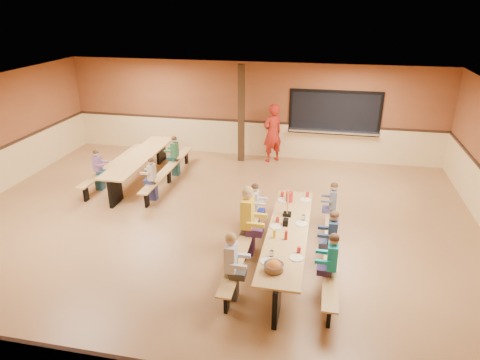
# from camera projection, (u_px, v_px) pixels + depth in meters

# --- Properties ---
(ground) EXTENTS (12.00, 12.00, 0.00)m
(ground) POSITION_uv_depth(u_px,v_px,m) (211.00, 227.00, 9.66)
(ground) COLOR brown
(ground) RESTS_ON ground
(room_envelope) EXTENTS (12.04, 10.04, 3.02)m
(room_envelope) POSITION_uv_depth(u_px,v_px,m) (210.00, 200.00, 9.39)
(room_envelope) COLOR brown
(room_envelope) RESTS_ON ground
(kitchen_pass_through) EXTENTS (2.78, 0.28, 1.38)m
(kitchen_pass_through) POSITION_uv_depth(u_px,v_px,m) (334.00, 115.00, 13.06)
(kitchen_pass_through) COLOR black
(kitchen_pass_through) RESTS_ON ground
(structural_post) EXTENTS (0.18, 0.18, 3.00)m
(structural_post) POSITION_uv_depth(u_px,v_px,m) (241.00, 114.00, 13.07)
(structural_post) COLOR black
(structural_post) RESTS_ON ground
(cafeteria_table_main) EXTENTS (1.91, 3.70, 0.74)m
(cafeteria_table_main) POSITION_uv_depth(u_px,v_px,m) (287.00, 240.00, 8.12)
(cafeteria_table_main) COLOR #B78A48
(cafeteria_table_main) RESTS_ON ground
(cafeteria_table_second) EXTENTS (1.91, 3.70, 0.74)m
(cafeteria_table_second) POSITION_uv_depth(u_px,v_px,m) (140.00, 163.00, 11.97)
(cafeteria_table_second) COLOR #B78A48
(cafeteria_table_second) RESTS_ON ground
(seated_child_white_left) EXTENTS (0.39, 0.32, 1.25)m
(seated_child_white_left) POSITION_uv_depth(u_px,v_px,m) (231.00, 267.00, 7.15)
(seated_child_white_left) COLOR silver
(seated_child_white_left) RESTS_ON ground
(seated_adult_yellow) EXTENTS (0.48, 0.39, 1.43)m
(seated_adult_yellow) POSITION_uv_depth(u_px,v_px,m) (247.00, 221.00, 8.43)
(seated_adult_yellow) COLOR yellow
(seated_adult_yellow) RESTS_ON ground
(seated_child_grey_left) EXTENTS (0.34, 0.27, 1.14)m
(seated_child_grey_left) POSITION_uv_depth(u_px,v_px,m) (255.00, 209.00, 9.25)
(seated_child_grey_left) COLOR silver
(seated_child_grey_left) RESTS_ON ground
(seated_child_teal_right) EXTENTS (0.37, 0.30, 1.20)m
(seated_child_teal_right) POSITION_uv_depth(u_px,v_px,m) (331.00, 266.00, 7.22)
(seated_child_teal_right) COLOR #189DAA
(seated_child_teal_right) RESTS_ON ground
(seated_child_navy_right) EXTENTS (0.36, 0.29, 1.19)m
(seated_child_navy_right) POSITION_uv_depth(u_px,v_px,m) (332.00, 240.00, 7.99)
(seated_child_navy_right) COLOR navy
(seated_child_navy_right) RESTS_ON ground
(seated_child_char_right) EXTENTS (0.33, 0.27, 1.13)m
(seated_child_char_right) POSITION_uv_depth(u_px,v_px,m) (332.00, 207.00, 9.32)
(seated_child_char_right) COLOR #50555B
(seated_child_char_right) RESTS_ON ground
(seated_child_purple_sec) EXTENTS (0.32, 0.26, 1.11)m
(seated_child_purple_sec) POSITION_uv_depth(u_px,v_px,m) (98.00, 170.00, 11.36)
(seated_child_purple_sec) COLOR #7D5383
(seated_child_purple_sec) RESTS_ON ground
(seated_child_green_sec) EXTENTS (0.34, 0.28, 1.16)m
(seated_child_green_sec) POSITION_uv_depth(u_px,v_px,m) (175.00, 156.00, 12.32)
(seated_child_green_sec) COLOR #2E6E45
(seated_child_green_sec) RESTS_ON ground
(seated_child_tan_sec) EXTENTS (0.32, 0.26, 1.11)m
(seated_child_tan_sec) POSITION_uv_depth(u_px,v_px,m) (152.00, 179.00, 10.79)
(seated_child_tan_sec) COLOR #B7AD91
(seated_child_tan_sec) RESTS_ON ground
(standing_woman) EXTENTS (0.79, 0.77, 1.83)m
(standing_woman) POSITION_uv_depth(u_px,v_px,m) (272.00, 133.00, 13.26)
(standing_woman) COLOR #A01E12
(standing_woman) RESTS_ON ground
(punch_pitcher) EXTENTS (0.16, 0.16, 0.22)m
(punch_pitcher) POSITION_uv_depth(u_px,v_px,m) (289.00, 197.00, 9.15)
(punch_pitcher) COLOR red
(punch_pitcher) RESTS_ON cafeteria_table_main
(chip_bowl) EXTENTS (0.32, 0.32, 0.15)m
(chip_bowl) POSITION_uv_depth(u_px,v_px,m) (274.00, 266.00, 6.83)
(chip_bowl) COLOR orange
(chip_bowl) RESTS_ON cafeteria_table_main
(napkin_dispenser) EXTENTS (0.10, 0.14, 0.13)m
(napkin_dispenser) POSITION_uv_depth(u_px,v_px,m) (286.00, 222.00, 8.20)
(napkin_dispenser) COLOR black
(napkin_dispenser) RESTS_ON cafeteria_table_main
(condiment_mustard) EXTENTS (0.06, 0.06, 0.17)m
(condiment_mustard) POSITION_uv_depth(u_px,v_px,m) (274.00, 234.00, 7.76)
(condiment_mustard) COLOR yellow
(condiment_mustard) RESTS_ON cafeteria_table_main
(condiment_ketchup) EXTENTS (0.06, 0.06, 0.17)m
(condiment_ketchup) POSITION_uv_depth(u_px,v_px,m) (286.00, 235.00, 7.71)
(condiment_ketchup) COLOR #B2140F
(condiment_ketchup) RESTS_ON cafeteria_table_main
(table_paddle) EXTENTS (0.16, 0.16, 0.56)m
(table_paddle) POSITION_uv_depth(u_px,v_px,m) (287.00, 209.00, 8.54)
(table_paddle) COLOR black
(table_paddle) RESTS_ON cafeteria_table_main
(place_settings) EXTENTS (0.65, 3.30, 0.11)m
(place_settings) POSITION_uv_depth(u_px,v_px,m) (288.00, 228.00, 8.01)
(place_settings) COLOR beige
(place_settings) RESTS_ON cafeteria_table_main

